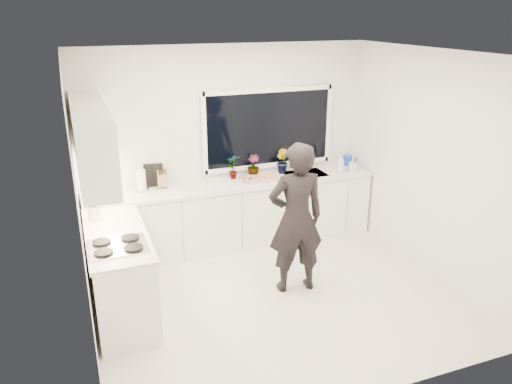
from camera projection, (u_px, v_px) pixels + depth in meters
name	position (u px, v px, depth m)	size (l,w,h in m)	color
floor	(276.00, 296.00, 5.75)	(4.00, 3.50, 0.02)	beige
wall_back	(227.00, 146.00, 6.83)	(4.00, 0.02, 2.70)	white
wall_left	(78.00, 211.00, 4.62)	(0.02, 3.50, 2.70)	white
wall_right	(432.00, 166.00, 5.95)	(0.02, 3.50, 2.70)	white
ceiling	(279.00, 53.00, 4.82)	(4.00, 3.50, 0.02)	white
window	(269.00, 128.00, 6.93)	(1.80, 0.02, 1.00)	black
base_cabinets_back	(235.00, 215.00, 6.87)	(3.92, 0.58, 0.88)	white
base_cabinets_left	(120.00, 273.00, 5.35)	(0.58, 1.60, 0.88)	white
countertop_back	(235.00, 184.00, 6.70)	(3.94, 0.62, 0.04)	silver
countertop_left	(116.00, 234.00, 5.19)	(0.62, 1.60, 0.04)	silver
upper_cabinets	(92.00, 139.00, 5.13)	(0.34, 2.10, 0.70)	white
sink	(305.00, 177.00, 7.07)	(0.58, 0.42, 0.14)	silver
faucet	(299.00, 162.00, 7.19)	(0.03, 0.03, 0.22)	silver
stovetop	(117.00, 246.00, 4.87)	(0.56, 0.48, 0.03)	black
person	(296.00, 219.00, 5.61)	(0.65, 0.42, 1.78)	black
pizza_tray	(259.00, 179.00, 6.79)	(0.47, 0.34, 0.03)	silver
pizza	(259.00, 178.00, 6.78)	(0.43, 0.30, 0.01)	red
watering_can	(347.00, 161.00, 7.43)	(0.14, 0.14, 0.13)	#1334B3
paper_towel_roll	(142.00, 181.00, 6.35)	(0.11, 0.11, 0.26)	white
knife_block	(163.00, 179.00, 6.48)	(0.13, 0.10, 0.22)	olive
utensil_crock	(94.00, 213.00, 5.49)	(0.13, 0.13, 0.16)	#B3B3B7
picture_frame_large	(155.00, 175.00, 6.53)	(0.22, 0.02, 0.28)	black
picture_frame_small	(153.00, 175.00, 6.52)	(0.25, 0.02, 0.30)	black
herb_plants	(277.00, 163.00, 7.02)	(1.29, 0.33, 0.34)	#26662D
soap_bottles	(345.00, 164.00, 7.07)	(0.32, 0.14, 0.27)	#D8BF66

